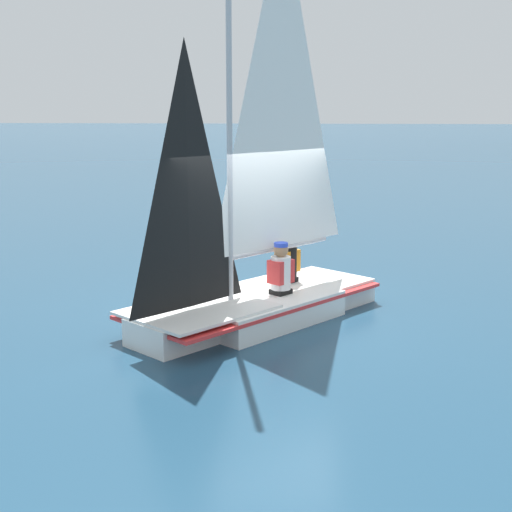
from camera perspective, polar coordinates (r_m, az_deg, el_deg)
name	(u,v)px	position (r m, az deg, el deg)	size (l,w,h in m)	color
ground_plane	(256,320)	(10.76, 0.00, -5.12)	(260.00, 260.00, 0.00)	navy
sailboat_main	(257,263)	(10.56, 0.10, -0.56)	(4.22, 3.82, 6.09)	white
sailor_helm	(281,278)	(10.68, 1.99, -1.74)	(0.43, 0.42, 1.16)	black
sailor_crew	(287,267)	(11.42, 2.54, -0.86)	(0.43, 0.42, 1.16)	black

